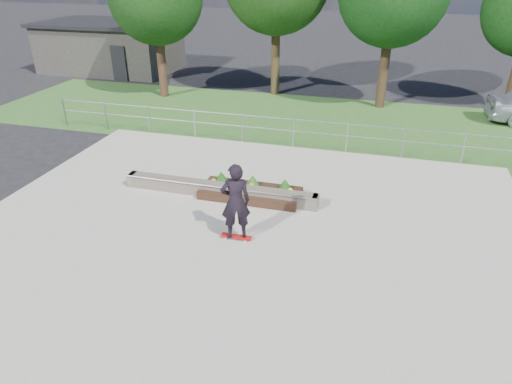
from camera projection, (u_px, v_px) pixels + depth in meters
ground at (232, 258)px, 11.04m from camera, size 120.00×120.00×0.00m
grass_verge at (308, 120)px, 20.47m from camera, size 30.00×8.00×0.02m
concrete_slab at (232, 257)px, 11.03m from camera, size 15.00×15.00×0.06m
fence at (293, 129)px, 17.13m from camera, size 20.06×0.06×1.20m
building at (111, 46)px, 29.12m from camera, size 8.40×5.40×3.00m
grind_ledge at (219, 190)px, 13.73m from camera, size 6.00×0.44×0.43m
planter_bed at (251, 191)px, 13.74m from camera, size 3.00×1.20×0.61m
skateboarder at (235, 202)px, 11.21m from camera, size 0.86×0.73×2.10m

